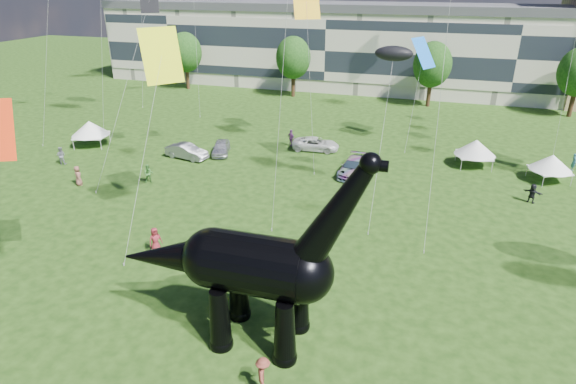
% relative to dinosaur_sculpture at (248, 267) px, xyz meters
% --- Properties ---
extents(ground, '(220.00, 220.00, 0.00)m').
position_rel_dinosaur_sculpture_xyz_m(ground, '(-1.84, -0.94, -4.11)').
color(ground, '#16330C').
rests_on(ground, ground).
extents(terrace_row, '(78.00, 11.00, 12.00)m').
position_rel_dinosaur_sculpture_xyz_m(terrace_row, '(-9.84, 61.06, 1.89)').
color(terrace_row, beige).
rests_on(terrace_row, ground).
extents(tree_far_left, '(5.20, 5.20, 9.44)m').
position_rel_dinosaur_sculpture_xyz_m(tree_far_left, '(-31.84, 52.06, 2.18)').
color(tree_far_left, '#382314').
rests_on(tree_far_left, ground).
extents(tree_mid_left, '(5.20, 5.20, 9.44)m').
position_rel_dinosaur_sculpture_xyz_m(tree_mid_left, '(-13.84, 52.06, 2.18)').
color(tree_mid_left, '#382314').
rests_on(tree_mid_left, ground).
extents(tree_mid_right, '(5.20, 5.20, 9.44)m').
position_rel_dinosaur_sculpture_xyz_m(tree_mid_right, '(6.16, 52.06, 2.18)').
color(tree_mid_right, '#382314').
rests_on(tree_mid_right, ground).
extents(dinosaur_sculpture, '(13.27, 3.69, 10.90)m').
position_rel_dinosaur_sculpture_xyz_m(dinosaur_sculpture, '(0.00, 0.00, 0.00)').
color(dinosaur_sculpture, black).
rests_on(dinosaur_sculpture, ground).
extents(car_silver, '(2.84, 4.40, 1.39)m').
position_rel_dinosaur_sculpture_xyz_m(car_silver, '(-13.16, 24.71, -3.42)').
color(car_silver, silver).
rests_on(car_silver, ground).
extents(car_grey, '(4.67, 2.28, 1.47)m').
position_rel_dinosaur_sculpture_xyz_m(car_grey, '(-15.89, 22.46, -3.38)').
color(car_grey, gray).
rests_on(car_grey, ground).
extents(car_white, '(5.09, 2.71, 1.36)m').
position_rel_dinosaur_sculpture_xyz_m(car_white, '(-4.15, 28.87, -3.43)').
color(car_white, silver).
rests_on(car_white, ground).
extents(car_dark, '(2.36, 5.19, 1.47)m').
position_rel_dinosaur_sculpture_xyz_m(car_dark, '(0.90, 23.34, -3.38)').
color(car_dark, '#595960').
rests_on(car_dark, ground).
extents(gazebo_near, '(4.42, 4.42, 2.66)m').
position_rel_dinosaur_sculpture_xyz_m(gazebo_near, '(11.61, 29.06, -2.24)').
color(gazebo_near, silver).
rests_on(gazebo_near, ground).
extents(gazebo_far, '(4.69, 4.69, 2.49)m').
position_rel_dinosaur_sculpture_xyz_m(gazebo_far, '(17.92, 27.14, -2.36)').
color(gazebo_far, white).
rests_on(gazebo_far, ground).
extents(gazebo_left, '(4.97, 4.97, 2.74)m').
position_rel_dinosaur_sculpture_xyz_m(gazebo_left, '(-27.70, 22.95, -2.19)').
color(gazebo_left, white).
rests_on(gazebo_left, ground).
extents(visitors, '(48.11, 34.99, 1.86)m').
position_rel_dinosaur_sculpture_xyz_m(visitors, '(-5.91, 14.45, -3.24)').
color(visitors, '#6E3475').
rests_on(visitors, ground).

